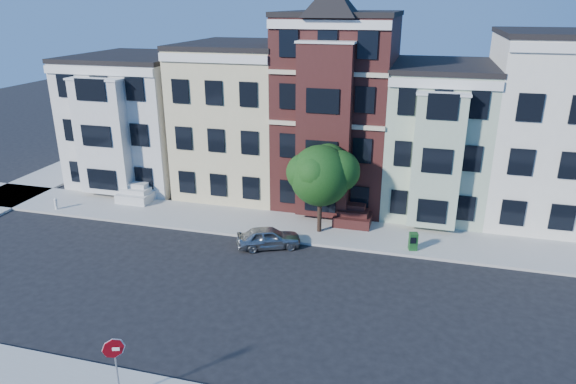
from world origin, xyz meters
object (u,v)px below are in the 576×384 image
(street_tree, at_px, (320,180))
(fire_hydrant, at_px, (56,205))
(newspaper_box, at_px, (413,241))
(stop_sign, at_px, (116,365))
(parked_car, at_px, (269,237))

(street_tree, relative_size, fire_hydrant, 10.63)
(newspaper_box, distance_m, stop_sign, 16.79)
(fire_hydrant, bearing_deg, street_tree, 3.71)
(newspaper_box, relative_size, fire_hydrant, 1.63)
(newspaper_box, xyz_separation_m, fire_hydrant, (-22.63, -0.10, -0.19))
(street_tree, xyz_separation_m, stop_sign, (-3.70, -15.09, -1.85))
(newspaper_box, bearing_deg, stop_sign, -136.66)
(newspaper_box, height_order, fire_hydrant, newspaper_box)
(newspaper_box, relative_size, stop_sign, 0.36)
(parked_car, bearing_deg, fire_hydrant, 60.96)
(parked_car, distance_m, stop_sign, 12.68)
(parked_car, height_order, stop_sign, stop_sign)
(parked_car, xyz_separation_m, newspaper_box, (7.74, 1.50, 0.04))
(street_tree, distance_m, newspaper_box, 6.14)
(fire_hydrant, relative_size, stop_sign, 0.22)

